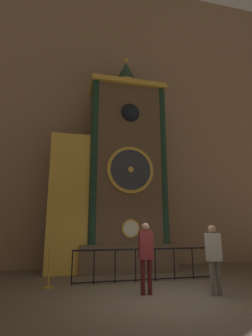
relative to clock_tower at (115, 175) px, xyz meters
name	(u,v)px	position (x,y,z in m)	size (l,w,h in m)	color
ground_plane	(169,299)	(0.47, -4.02, -3.61)	(28.00, 28.00, 0.00)	brown
cathedral_back_wall	(119,109)	(0.38, 1.22, 3.46)	(24.00, 0.32, 14.15)	#997A5B
clock_tower	(115,175)	(0.00, 0.00, 0.00)	(4.75, 1.82, 8.95)	brown
railing_fence	(145,263)	(0.54, -2.07, -3.07)	(4.41, 0.05, 0.96)	black
visitor_near	(146,251)	(0.10, -3.52, -2.58)	(0.36, 0.25, 1.71)	#461518
visitor_far	(214,252)	(1.71, -3.99, -2.61)	(0.37, 0.28, 1.65)	#58554F
stanchion_post	(49,274)	(-2.27, -2.25, -3.26)	(0.28, 0.28, 1.06)	#B28E33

